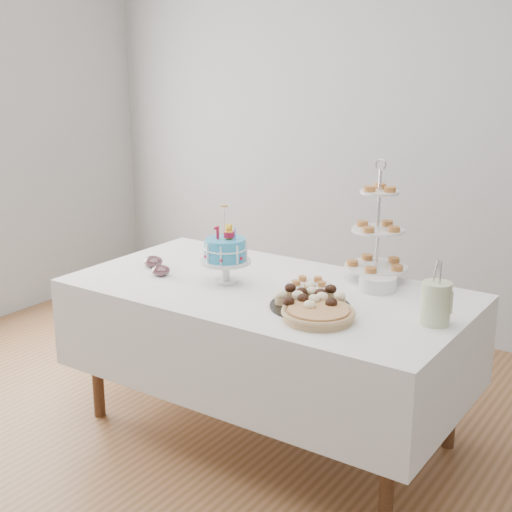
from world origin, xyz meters
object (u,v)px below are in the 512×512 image
Objects in this scene: cupcake_tray at (310,299)px; tiered_stand at (378,231)px; plate_stack at (378,283)px; pastry_plate at (309,284)px; utensil_pitcher at (436,302)px; birthday_cake at (226,262)px; jam_bowl_a at (161,271)px; jam_bowl_b at (153,262)px; table at (267,331)px; pie at (318,314)px.

cupcake_tray is 0.60× the size of tiered_stand.
plate_stack reaches higher than pastry_plate.
utensil_pitcher is (0.46, -0.41, -0.15)m from tiered_stand.
birthday_cake is 4.09× the size of jam_bowl_a.
jam_bowl_b reaches higher than pastry_plate.
table is 0.32m from pastry_plate.
birthday_cake is at bearing -153.97° from pastry_plate.
plate_stack is 1.08m from jam_bowl_a.
table is at bearing 177.36° from utensil_pitcher.
pastry_plate is 2.37× the size of jam_bowl_a.
pie is 0.51m from plate_stack.
tiered_stand reaches higher than plate_stack.
birthday_cake reaches higher than utensil_pitcher.
cupcake_tray is at bearing -22.36° from table.
jam_bowl_b is 1.53m from utensil_pitcher.
birthday_cake is at bearing -154.47° from plate_stack.
pie is at bearing -86.77° from tiered_stand.
utensil_pitcher is at bearing -41.64° from tiered_stand.
plate_stack is at bearing 85.60° from pie.
pastry_plate is 0.86m from jam_bowl_b.
jam_bowl_a is (-0.71, -0.27, 0.01)m from pastry_plate.
plate_stack is at bearing 29.78° from table.
plate_stack is (0.66, 0.32, -0.07)m from birthday_cake.
cupcake_tray reaches higher than jam_bowl_a.
plate_stack is 0.33m from pastry_plate.
birthday_cake is 2.15× the size of plate_stack.
utensil_pitcher is (1.53, 0.05, 0.07)m from jam_bowl_b.
table is at bearing -8.95° from birthday_cake.
jam_bowl_a is (-0.34, -0.09, -0.08)m from birthday_cake.
jam_bowl_b is at bearing 170.27° from pie.
pie is at bearing -40.79° from birthday_cake.
birthday_cake is (-0.21, -0.06, 0.33)m from table.
table is at bearing 14.94° from jam_bowl_a.
pastry_plate is at bearing -128.53° from tiered_stand.
tiered_stand is (0.38, 0.40, 0.48)m from table.
birthday_cake reaches higher than pie.
plate_stack is at bearing -61.68° from tiered_stand.
utensil_pitcher is (0.42, 0.23, 0.07)m from pie.
jam_bowl_a is at bearing -176.37° from utensil_pitcher.
jam_bowl_b reaches higher than pie.
tiered_stand is at bearing 23.11° from jam_bowl_b.
cupcake_tray is at bearing -4.17° from jam_bowl_b.
jam_bowl_b is (-0.99, 0.07, -0.01)m from cupcake_tray.
cupcake_tray is (0.31, -0.13, 0.27)m from table.
plate_stack is (0.04, 0.50, 0.01)m from pie.
pie is 3.37× the size of jam_bowl_a.
table is 0.73m from jam_bowl_b.
cupcake_tray is (0.52, -0.07, -0.06)m from birthday_cake.
cupcake_tray is at bearing -97.67° from tiered_stand.
pie is at bearing -153.03° from utensil_pitcher.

